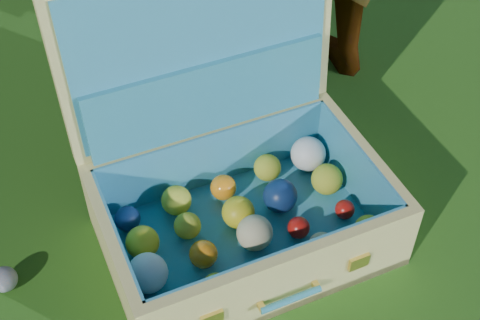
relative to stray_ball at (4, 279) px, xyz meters
name	(u,v)px	position (x,y,z in m)	size (l,w,h in m)	color
ground	(280,265)	(0.65, -0.03, -0.03)	(60.00, 60.00, 0.00)	#215114
stray_ball	(4,279)	(0.00, 0.00, 0.00)	(0.06, 0.06, 0.06)	teal
suitcase	(230,168)	(0.56, 0.14, 0.15)	(0.80, 0.69, 0.65)	#DACD75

